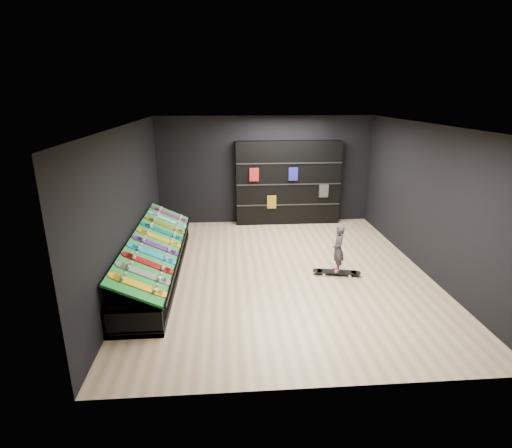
{
  "coord_description": "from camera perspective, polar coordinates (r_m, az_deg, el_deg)",
  "views": [
    {
      "loc": [
        -1.09,
        -7.6,
        3.56
      ],
      "look_at": [
        -0.5,
        0.2,
        1.0
      ],
      "focal_mm": 28.0,
      "sensor_mm": 36.0,
      "label": 1
    }
  ],
  "objects": [
    {
      "name": "display_board_6",
      "position": [
        8.82,
        -13.21,
        -1.05
      ],
      "size": [
        0.93,
        0.22,
        0.5
      ],
      "primitive_type": null,
      "rotation": [
        0.0,
        0.44,
        0.0
      ],
      "color": "#0C8C99",
      "rests_on": "turf_ramp"
    },
    {
      "name": "display_board_3",
      "position": [
        7.65,
        -14.57,
        -4.16
      ],
      "size": [
        0.93,
        0.22,
        0.5
      ],
      "primitive_type": null,
      "rotation": [
        0.0,
        0.44,
        0.0
      ],
      "color": "blue",
      "rests_on": "turf_ramp"
    },
    {
      "name": "wall_back",
      "position": [
        11.34,
        1.26,
        7.66
      ],
      "size": [
        6.0,
        0.02,
        3.0
      ],
      "primitive_type": "cube",
      "color": "black",
      "rests_on": "ground"
    },
    {
      "name": "ceiling",
      "position": [
        7.7,
        3.94,
        13.91
      ],
      "size": [
        6.0,
        7.0,
        0.01
      ],
      "primitive_type": "cube",
      "color": "white",
      "rests_on": "ground"
    },
    {
      "name": "floor",
      "position": [
        8.46,
        3.5,
        -6.79
      ],
      "size": [
        6.0,
        7.0,
        0.01
      ],
      "primitive_type": "cube",
      "color": "tan",
      "rests_on": "ground"
    },
    {
      "name": "wall_left",
      "position": [
        8.1,
        -17.82,
        2.5
      ],
      "size": [
        0.02,
        7.0,
        3.0
      ],
      "primitive_type": "cube",
      "color": "black",
      "rests_on": "ground"
    },
    {
      "name": "back_shelving",
      "position": [
        11.31,
        4.61,
        5.87
      ],
      "size": [
        2.93,
        0.34,
        2.34
      ],
      "primitive_type": "cube",
      "color": "black",
      "rests_on": "ground"
    },
    {
      "name": "display_board_2",
      "position": [
        7.26,
        -15.12,
        -5.41
      ],
      "size": [
        0.93,
        0.22,
        0.5
      ],
      "primitive_type": null,
      "rotation": [
        0.0,
        0.44,
        0.0
      ],
      "color": "red",
      "rests_on": "turf_ramp"
    },
    {
      "name": "wall_front",
      "position": [
        4.72,
        9.6,
        -8.06
      ],
      "size": [
        6.0,
        0.02,
        3.0
      ],
      "primitive_type": "cube",
      "color": "black",
      "rests_on": "ground"
    },
    {
      "name": "display_rack",
      "position": [
        8.42,
        -14.02,
        -5.61
      ],
      "size": [
        0.9,
        4.5,
        0.5
      ],
      "primitive_type": null,
      "color": "black",
      "rests_on": "ground"
    },
    {
      "name": "display_board_5",
      "position": [
        8.42,
        -13.62,
        -1.99
      ],
      "size": [
        0.93,
        0.22,
        0.5
      ],
      "primitive_type": null,
      "rotation": [
        0.0,
        0.44,
        0.0
      ],
      "color": "orange",
      "rests_on": "turf_ramp"
    },
    {
      "name": "child",
      "position": [
        8.3,
        11.58,
        -4.77
      ],
      "size": [
        0.17,
        0.23,
        0.59
      ],
      "primitive_type": "imported",
      "rotation": [
        0.0,
        0.0,
        -1.65
      ],
      "color": "black",
      "rests_on": "floor_skateboard"
    },
    {
      "name": "display_board_4",
      "position": [
        8.03,
        -14.07,
        -3.02
      ],
      "size": [
        0.93,
        0.22,
        0.5
      ],
      "primitive_type": null,
      "rotation": [
        0.0,
        0.44,
        0.0
      ],
      "color": "purple",
      "rests_on": "turf_ramp"
    },
    {
      "name": "turf_ramp",
      "position": [
        8.24,
        -13.92,
        -2.67
      ],
      "size": [
        0.92,
        4.5,
        0.46
      ],
      "primitive_type": "cube",
      "rotation": [
        0.0,
        0.44,
        0.0
      ],
      "color": "#106A22",
      "rests_on": "display_rack"
    },
    {
      "name": "display_board_7",
      "position": [
        9.21,
        -12.84,
        -0.19
      ],
      "size": [
        0.93,
        0.22,
        0.5
      ],
      "primitive_type": null,
      "rotation": [
        0.0,
        0.44,
        0.0
      ],
      "color": "yellow",
      "rests_on": "turf_ramp"
    },
    {
      "name": "display_board_8",
      "position": [
        9.61,
        -12.49,
        0.6
      ],
      "size": [
        0.93,
        0.22,
        0.5
      ],
      "primitive_type": null,
      "rotation": [
        0.0,
        0.44,
        0.0
      ],
      "color": "#0CB2E5",
      "rests_on": "turf_ramp"
    },
    {
      "name": "display_board_1",
      "position": [
        6.88,
        -15.74,
        -6.81
      ],
      "size": [
        0.93,
        0.22,
        0.5
      ],
      "primitive_type": null,
      "rotation": [
        0.0,
        0.44,
        0.0
      ],
      "color": "black",
      "rests_on": "turf_ramp"
    },
    {
      "name": "display_board_0",
      "position": [
        6.51,
        -16.43,
        -8.37
      ],
      "size": [
        0.93,
        0.22,
        0.5
      ],
      "primitive_type": null,
      "rotation": [
        0.0,
        0.44,
        0.0
      ],
      "color": "yellow",
      "rests_on": "turf_ramp"
    },
    {
      "name": "display_board_9",
      "position": [
        10.01,
        -12.18,
        1.33
      ],
      "size": [
        0.93,
        0.22,
        0.5
      ],
      "primitive_type": null,
      "rotation": [
        0.0,
        0.44,
        0.0
      ],
      "color": "#2626BF",
      "rests_on": "turf_ramp"
    },
    {
      "name": "wall_right",
      "position": [
        8.88,
        23.3,
        3.2
      ],
      "size": [
        0.02,
        7.0,
        3.0
      ],
      "primitive_type": "cube",
      "color": "black",
      "rests_on": "ground"
    },
    {
      "name": "floor_skateboard",
      "position": [
        8.44,
        11.44,
        -6.92
      ],
      "size": [
        1.0,
        0.41,
        0.09
      ],
      "primitive_type": null,
      "rotation": [
        0.0,
        0.0,
        -0.2
      ],
      "color": "black",
      "rests_on": "ground"
    }
  ]
}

